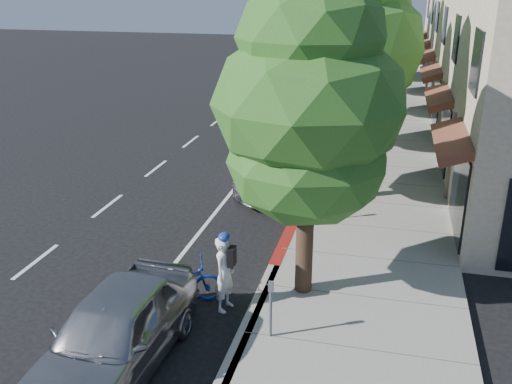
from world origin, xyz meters
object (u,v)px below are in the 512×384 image
(street_tree_5, at_px, (374,21))
(silver_suv, at_px, (285,159))
(street_tree_1, at_px, (340,50))
(near_car_a, at_px, (114,332))
(dark_sedan, at_px, (312,141))
(cyclist, at_px, (225,274))
(bicycle, at_px, (179,282))
(street_tree_4, at_px, (371,14))
(white_pickup, at_px, (313,85))
(pedestrian, at_px, (382,126))
(dark_suv_far, at_px, (348,76))
(street_tree_2, at_px, (354,42))
(street_tree_3, at_px, (365,18))
(street_tree_0, at_px, (309,108))

(street_tree_5, height_order, silver_suv, street_tree_5)
(street_tree_1, relative_size, near_car_a, 1.72)
(dark_sedan, bearing_deg, street_tree_5, 91.12)
(street_tree_1, distance_m, street_tree_5, 24.01)
(cyclist, distance_m, bicycle, 1.16)
(dark_sedan, bearing_deg, bicycle, -90.85)
(street_tree_4, relative_size, white_pickup, 1.32)
(street_tree_4, height_order, dark_sedan, street_tree_4)
(bicycle, bearing_deg, dark_sedan, -28.48)
(bicycle, height_order, pedestrian, pedestrian)
(dark_sedan, height_order, dark_suv_far, dark_suv_far)
(street_tree_2, distance_m, pedestrian, 4.02)
(street_tree_3, bearing_deg, white_pickup, 122.53)
(street_tree_2, xyz_separation_m, silver_suv, (-1.89, -4.50, -3.66))
(street_tree_3, xyz_separation_m, street_tree_4, (-0.00, 6.00, -0.17))
(cyclist, relative_size, pedestrian, 1.08)
(near_car_a, bearing_deg, pedestrian, 77.71)
(street_tree_2, xyz_separation_m, street_tree_4, (0.00, 12.00, 0.37))
(street_tree_1, distance_m, street_tree_4, 18.00)
(street_tree_0, xyz_separation_m, dark_suv_far, (-1.40, 27.64, -3.74))
(cyclist, distance_m, dark_suv_far, 28.64)
(street_tree_1, distance_m, white_pickup, 17.62)
(street_tree_2, height_order, street_tree_3, street_tree_3)
(street_tree_2, bearing_deg, pedestrian, 40.88)
(street_tree_4, bearing_deg, street_tree_5, 90.00)
(street_tree_1, distance_m, street_tree_2, 6.01)
(street_tree_5, xyz_separation_m, near_car_a, (-3.02, -33.50, -3.34))
(street_tree_4, relative_size, street_tree_5, 1.13)
(cyclist, bearing_deg, silver_suv, 14.51)
(street_tree_0, distance_m, bicycle, 4.87)
(pedestrian, bearing_deg, bicycle, 65.60)
(street_tree_3, relative_size, silver_suv, 1.23)
(street_tree_5, height_order, cyclist, street_tree_5)
(street_tree_4, height_order, bicycle, street_tree_4)
(street_tree_0, bearing_deg, dark_sedan, 97.25)
(bicycle, bearing_deg, street_tree_3, -30.39)
(near_car_a, bearing_deg, cyclist, 62.75)
(street_tree_0, distance_m, street_tree_2, 12.00)
(street_tree_0, bearing_deg, silver_suv, 104.16)
(cyclist, distance_m, silver_suv, 8.51)
(white_pickup, xyz_separation_m, dark_suv_far, (1.70, 4.78, -0.16))
(street_tree_1, xyz_separation_m, street_tree_2, (-0.00, 6.00, -0.35))
(street_tree_2, bearing_deg, street_tree_5, 90.00)
(street_tree_3, xyz_separation_m, near_car_a, (-3.02, -21.50, -4.34))
(street_tree_2, height_order, dark_sedan, street_tree_2)
(street_tree_3, bearing_deg, pedestrian, -74.92)
(near_car_a, distance_m, pedestrian, 17.19)
(silver_suv, xyz_separation_m, pedestrian, (3.20, 5.63, 0.04))
(street_tree_4, bearing_deg, dark_sedan, -96.15)
(near_car_a, relative_size, pedestrian, 2.89)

